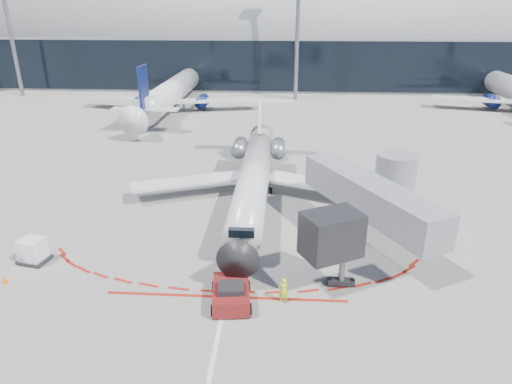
# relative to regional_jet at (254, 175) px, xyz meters

# --- Properties ---
(ground) EXTENTS (260.00, 260.00, 0.00)m
(ground) POSITION_rel_regional_jet_xyz_m (-0.67, -2.97, -2.23)
(ground) COLOR slate
(ground) RESTS_ON ground
(apron_centerline) EXTENTS (0.25, 40.00, 0.01)m
(apron_centerline) POSITION_rel_regional_jet_xyz_m (-0.67, -0.97, -2.22)
(apron_centerline) COLOR silver
(apron_centerline) RESTS_ON ground
(apron_stop_bar) EXTENTS (14.00, 0.25, 0.01)m
(apron_stop_bar) POSITION_rel_regional_jet_xyz_m (-0.67, -14.47, -2.22)
(apron_stop_bar) COLOR maroon
(apron_stop_bar) RESTS_ON ground
(terminal_building) EXTENTS (150.00, 24.15, 24.00)m
(terminal_building) POSITION_rel_regional_jet_xyz_m (-0.67, 62.01, 6.30)
(terminal_building) COLOR gray
(terminal_building) RESTS_ON ground
(jet_bridge) EXTENTS (10.03, 15.20, 4.90)m
(jet_bridge) POSITION_rel_regional_jet_xyz_m (9.12, -5.98, 0.78)
(jet_bridge) COLOR gray
(jet_bridge) RESTS_ON ground
(light_mast_west) EXTENTS (0.70, 0.70, 25.00)m
(light_mast_west) POSITION_rel_regional_jet_xyz_m (-45.67, 45.03, 10.27)
(light_mast_west) COLOR slate
(light_mast_west) RESTS_ON ground
(light_mast_centre) EXTENTS (0.70, 0.70, 25.00)m
(light_mast_centre) POSITION_rel_regional_jet_xyz_m (4.33, 45.03, 10.27)
(light_mast_centre) COLOR slate
(light_mast_centre) RESTS_ON ground
(regional_jet) EXTENTS (21.57, 26.60, 6.66)m
(regional_jet) POSITION_rel_regional_jet_xyz_m (0.00, 0.00, 0.00)
(regional_jet) COLOR silver
(regional_jet) RESTS_ON ground
(pushback_tug) EXTENTS (2.53, 5.26, 1.34)m
(pushback_tug) POSITION_rel_regional_jet_xyz_m (-0.31, -14.96, -1.63)
(pushback_tug) COLOR #56140C
(pushback_tug) RESTS_ON ground
(ramp_worker) EXTENTS (0.59, 0.40, 1.58)m
(ramp_worker) POSITION_rel_regional_jet_xyz_m (2.63, -14.75, -1.44)
(ramp_worker) COLOR #C7F019
(ramp_worker) RESTS_ON ground
(uld_container) EXTENTS (2.03, 1.83, 1.66)m
(uld_container) POSITION_rel_regional_jet_xyz_m (-13.69, -11.38, -1.40)
(uld_container) COLOR black
(uld_container) RESTS_ON ground
(safety_cone_left) EXTENTS (0.35, 0.35, 0.49)m
(safety_cone_left) POSITION_rel_regional_jet_xyz_m (-14.22, -13.90, -1.98)
(safety_cone_left) COLOR #FF6605
(safety_cone_left) RESTS_ON ground
(safety_cone_right) EXTENTS (0.33, 0.33, 0.46)m
(safety_cone_right) POSITION_rel_regional_jet_xyz_m (0.02, -13.36, -1.99)
(safety_cone_right) COLOR #FF6605
(safety_cone_right) RESTS_ON ground
(bg_airliner_0) EXTENTS (32.98, 34.92, 10.67)m
(bg_airliner_0) POSITION_rel_regional_jet_xyz_m (-15.53, 35.38, 3.11)
(bg_airliner_0) COLOR silver
(bg_airliner_0) RESTS_ON ground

